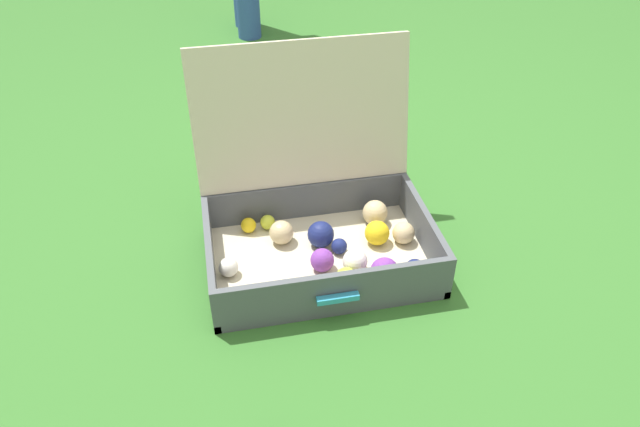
# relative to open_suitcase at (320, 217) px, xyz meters

# --- Properties ---
(ground_plane) EXTENTS (16.00, 16.00, 0.00)m
(ground_plane) POSITION_rel_open_suitcase_xyz_m (0.07, 0.01, -0.12)
(ground_plane) COLOR #336B28
(open_suitcase) EXTENTS (0.64, 0.54, 0.56)m
(open_suitcase) POSITION_rel_open_suitcase_xyz_m (0.00, 0.00, 0.00)
(open_suitcase) COLOR beige
(open_suitcase) RESTS_ON ground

